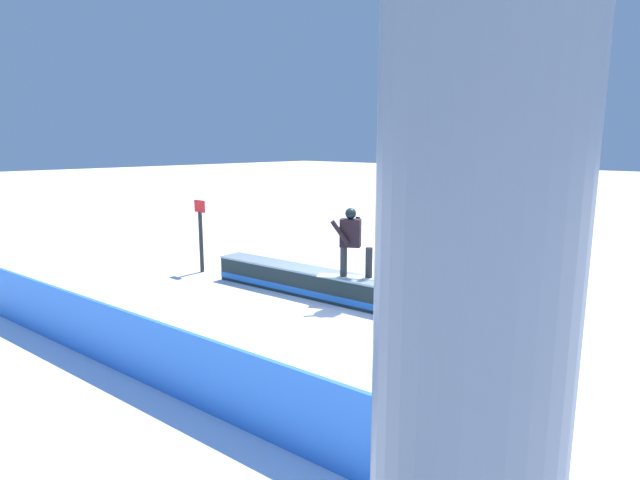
# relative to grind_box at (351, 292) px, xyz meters

# --- Properties ---
(ground_plane) EXTENTS (120.00, 120.00, 0.00)m
(ground_plane) POSITION_rel_grind_box_xyz_m (0.00, 0.00, -0.26)
(ground_plane) COLOR white
(grind_box) EXTENTS (7.16, 1.26, 0.58)m
(grind_box) POSITION_rel_grind_box_xyz_m (0.00, 0.00, 0.00)
(grind_box) COLOR black
(grind_box) RESTS_ON ground_plane
(snowboarder) EXTENTS (1.50, 1.03, 1.40)m
(snowboarder) POSITION_rel_grind_box_xyz_m (-0.03, 0.03, 1.06)
(snowboarder) COLOR silver
(snowboarder) RESTS_ON grind_box
(safety_fence) EXTENTS (10.28, 0.98, 0.95)m
(safety_fence) POSITION_rel_grind_box_xyz_m (0.00, 4.65, 0.21)
(safety_fence) COLOR #3377E2
(safety_fence) RESTS_ON ground_plane
(trail_marker) EXTENTS (0.40, 0.10, 1.83)m
(trail_marker) POSITION_rel_grind_box_xyz_m (4.49, 0.48, 0.72)
(trail_marker) COLOR #262628
(trail_marker) RESTS_ON ground_plane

